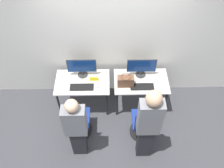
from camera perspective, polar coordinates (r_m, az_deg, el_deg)
ground_plane at (r=5.14m, az=0.02°, el=-7.37°), size 20.00×20.00×0.00m
wall_back at (r=4.58m, az=-0.14°, el=10.35°), size 12.00×0.05×2.80m
desk_left at (r=4.84m, az=-6.72°, el=-0.17°), size 1.03×0.64×0.73m
monitor_left at (r=4.73m, az=-6.92°, el=3.86°), size 0.55×0.20×0.40m
keyboard_left at (r=4.67m, az=-6.93°, el=-0.73°), size 0.44×0.16×0.02m
mouse_left at (r=4.66m, az=-3.38°, el=-0.43°), size 0.06×0.09×0.03m
office_chair_left at (r=4.66m, az=-7.81°, el=-8.70°), size 0.48×0.48×0.91m
person_left at (r=4.09m, az=-8.21°, el=-9.80°), size 0.36×0.20×1.54m
desk_right at (r=4.85m, az=6.62°, el=0.01°), size 1.03×0.64×0.73m
monitor_right at (r=4.73m, az=6.77°, el=3.88°), size 0.55×0.20×0.40m
keyboard_right at (r=4.68m, az=6.90°, el=-0.62°), size 0.44×0.16×0.02m
mouse_right at (r=4.74m, az=10.43°, el=-0.26°), size 0.06×0.09×0.03m
office_chair_right at (r=4.64m, az=7.32°, el=-9.08°), size 0.48×0.48×0.91m
person_right at (r=3.93m, az=8.31°, el=-9.16°), size 0.36×0.23×1.78m
handbag at (r=4.60m, az=3.13°, el=0.68°), size 0.30×0.18×0.25m
placard_left at (r=4.74m, az=-4.10°, el=1.17°), size 0.16×0.03×0.08m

